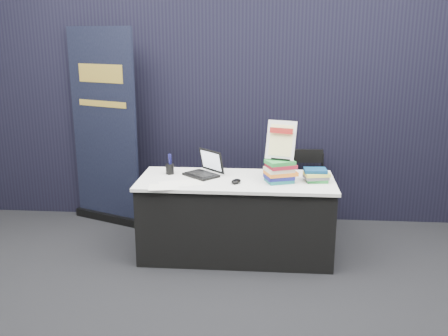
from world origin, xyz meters
TOP-DOWN VIEW (x-y plane):
  - floor at (0.00, 0.00)m, footprint 8.00×8.00m
  - wall_back at (0.00, 4.00)m, footprint 8.00×0.02m
  - drape_partition at (0.00, 1.60)m, footprint 6.00×0.08m
  - display_table at (0.00, 0.55)m, footprint 1.80×0.75m
  - laptop at (-0.34, 0.66)m, footprint 0.37×0.42m
  - mouse at (0.01, 0.42)m, footprint 0.12×0.14m
  - brochure_left at (-0.54, 0.36)m, footprint 0.33×0.27m
  - brochure_mid at (-0.62, 0.25)m, footprint 0.29×0.23m
  - brochure_right at (-0.43, 0.39)m, footprint 0.33×0.27m
  - pen_cup at (-0.64, 0.67)m, footprint 0.10×0.10m
  - book_stack_tall at (0.40, 0.49)m, footprint 0.30×0.26m
  - book_stack_short at (0.73, 0.52)m, footprint 0.22×0.18m
  - info_sign at (0.40, 0.52)m, footprint 0.28×0.18m
  - pullup_banner at (-1.47, 1.33)m, footprint 0.87×0.44m
  - stacking_chair at (0.70, 1.26)m, footprint 0.39×0.40m

SIDE VIEW (x-z plane):
  - floor at x=0.00m, z-range 0.00..0.00m
  - display_table at x=0.00m, z-range 0.00..0.75m
  - stacking_chair at x=0.70m, z-range 0.05..0.89m
  - brochure_mid at x=-0.62m, z-range 0.75..0.75m
  - brochure_right at x=-0.43m, z-range 0.75..0.75m
  - brochure_left at x=-0.54m, z-range 0.75..0.75m
  - mouse at x=0.01m, z-range 0.75..0.79m
  - pen_cup at x=-0.64m, z-range 0.75..0.85m
  - laptop at x=-0.34m, z-range 0.69..0.92m
  - book_stack_short at x=0.73m, z-range 0.75..0.87m
  - book_stack_tall at x=0.40m, z-range 0.75..0.95m
  - pullup_banner at x=-1.47m, z-range -0.12..2.00m
  - info_sign at x=0.40m, z-range 0.94..1.30m
  - drape_partition at x=0.00m, z-range 0.00..2.40m
  - wall_back at x=0.00m, z-range 0.00..3.50m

